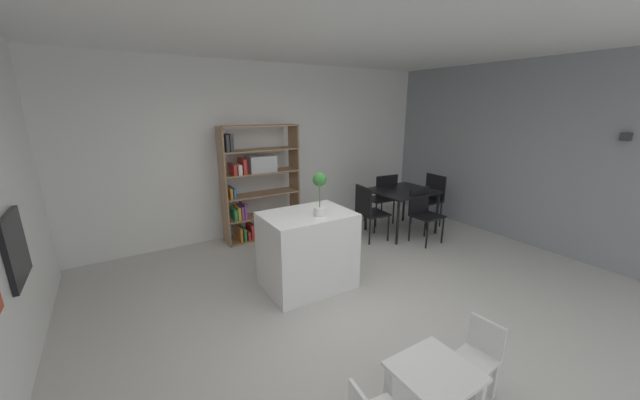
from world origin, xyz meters
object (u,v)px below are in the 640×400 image
object	(u,v)px
built_in_oven	(15,248)
dining_chair_near	(423,210)
potted_plant_on_island	(320,189)
dining_table	(402,194)
child_table	(434,380)
dining_chair_far	(383,195)
kitchen_island	(308,250)
dining_chair_window_side	(431,195)
open_bookshelf	(255,182)
dining_chair_island_side	(368,208)
child_chair_right	(479,355)

from	to	relation	value
built_in_oven	dining_chair_near	bearing A→B (deg)	1.57
potted_plant_on_island	dining_table	xyz separation A→B (m)	(2.23, 0.90, -0.57)
child_table	dining_chair_far	xyz separation A→B (m)	(2.53, 3.33, 0.19)
potted_plant_on_island	dining_chair_far	world-z (taller)	potted_plant_on_island
kitchen_island	dining_chair_window_side	xyz separation A→B (m)	(3.05, 0.75, 0.09)
child_table	dining_table	bearing A→B (deg)	48.49
kitchen_island	dining_chair_near	xyz separation A→B (m)	(2.31, 0.27, 0.06)
built_in_oven	open_bookshelf	size ratio (longest dim) A/B	0.31
kitchen_island	potted_plant_on_island	world-z (taller)	potted_plant_on_island
open_bookshelf	dining_chair_near	size ratio (longest dim) A/B	2.13
built_in_oven	dining_table	xyz separation A→B (m)	(4.94, 0.62, -0.37)
dining_chair_island_side	open_bookshelf	bearing A→B (deg)	61.80
dining_chair_near	child_chair_right	bearing A→B (deg)	-132.31
kitchen_island	dining_chair_window_side	bearing A→B (deg)	13.82
dining_chair_near	dining_chair_window_side	distance (m)	0.88
child_chair_right	dining_table	distance (m)	3.52
child_chair_right	dining_chair_far	distance (m)	3.90
dining_table	dining_chair_window_side	bearing A→B (deg)	-0.19
dining_chair_island_side	potted_plant_on_island	bearing A→B (deg)	128.06
kitchen_island	dining_chair_window_side	distance (m)	3.15
dining_table	dining_chair_near	xyz separation A→B (m)	(-0.00, -0.48, -0.15)
child_table	child_chair_right	world-z (taller)	child_chair_right
dining_table	dining_chair_island_side	bearing A→B (deg)	179.13
kitchen_island	child_table	distance (m)	2.12
child_table	dining_table	world-z (taller)	dining_table
potted_plant_on_island	dining_table	size ratio (longest dim) A/B	0.48
dining_chair_island_side	dining_chair_window_side	bearing A→B (deg)	-83.93
potted_plant_on_island	child_chair_right	world-z (taller)	potted_plant_on_island
child_table	dining_chair_window_side	size ratio (longest dim) A/B	0.55
dining_chair_window_side	dining_chair_near	bearing A→B (deg)	-55.73
built_in_oven	dining_chair_near	xyz separation A→B (m)	(4.94, 0.14, -0.53)
child_table	dining_chair_island_side	size ratio (longest dim) A/B	0.57
built_in_oven	dining_table	distance (m)	4.99
potted_plant_on_island	child_chair_right	size ratio (longest dim) A/B	0.82
built_in_oven	dining_chair_far	size ratio (longest dim) A/B	0.61
potted_plant_on_island	open_bookshelf	size ratio (longest dim) A/B	0.27
open_bookshelf	dining_chair_far	size ratio (longest dim) A/B	1.96
potted_plant_on_island	dining_table	world-z (taller)	potted_plant_on_island
child_chair_right	dining_chair_near	xyz separation A→B (m)	(2.02, 2.38, 0.19)
built_in_oven	dining_chair_far	bearing A→B (deg)	12.44
kitchen_island	child_table	xyz separation A→B (m)	(-0.22, -2.11, -0.10)
child_table	dining_chair_far	world-z (taller)	dining_chair_far
dining_chair_far	dining_chair_island_side	bearing A→B (deg)	37.38
dining_table	child_chair_right	bearing A→B (deg)	-125.31
child_table	dining_table	distance (m)	3.84
dining_table	kitchen_island	bearing A→B (deg)	-161.96
child_chair_right	dining_chair_near	bearing A→B (deg)	133.30
child_chair_right	dining_chair_window_side	size ratio (longest dim) A/B	0.65
dining_table	dining_chair_near	size ratio (longest dim) A/B	1.19
dining_table	dining_chair_far	world-z (taller)	dining_chair_far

